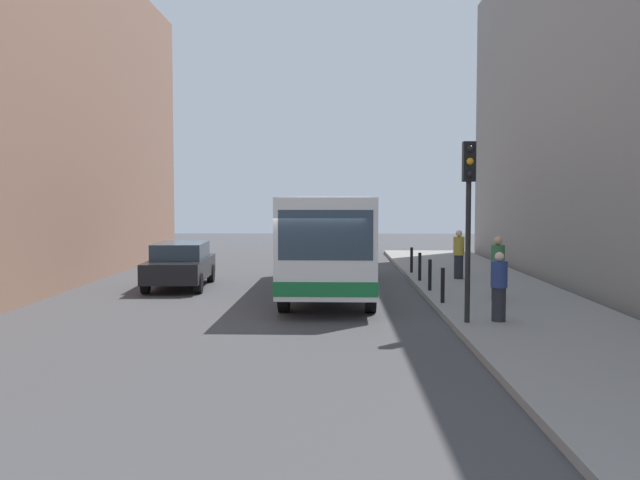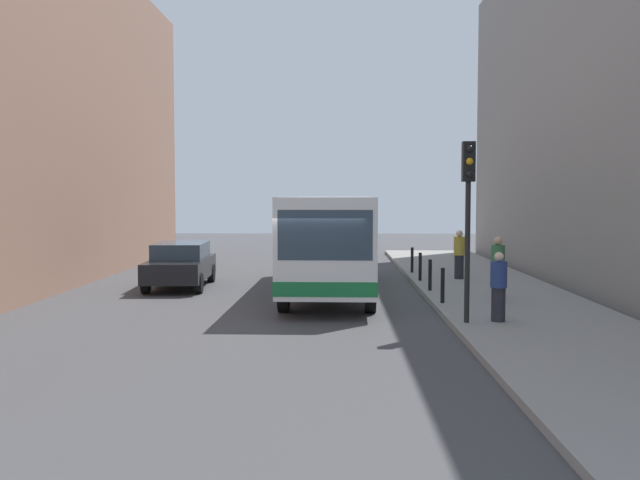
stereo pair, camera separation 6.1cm
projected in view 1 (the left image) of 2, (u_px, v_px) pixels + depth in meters
The scene contains 12 objects.
ground_plane at pixel (314, 315), 18.14m from camera, with size 80.00×80.00×0.00m, color #424244.
sidewalk at pixel (527, 313), 18.04m from camera, with size 4.40×40.00×0.15m, color gray.
bus at pixel (330, 237), 22.54m from camera, with size 2.71×11.06×3.00m.
car_beside_bus at pixel (180, 264), 23.67m from camera, with size 2.02×4.48×1.48m.
traffic_light at pixel (469, 197), 16.09m from camera, with size 0.28×0.33×4.10m.
bollard_near at pixel (443, 285), 19.25m from camera, with size 0.11×0.11×0.95m, color black.
bollard_mid at pixel (430, 275), 21.81m from camera, with size 0.11×0.11×0.95m, color black.
bollard_far at pixel (420, 267), 24.36m from camera, with size 0.11×0.11×0.95m, color black.
bollard_farthest at pixel (412, 260), 26.92m from camera, with size 0.11×0.11×0.95m, color black.
pedestrian_near_signal at pixel (499, 287), 16.38m from camera, with size 0.38×0.38×1.60m.
pedestrian_mid_sidewalk at pixel (498, 268), 19.80m from camera, with size 0.38×0.38×1.76m.
pedestrian_far_sidewalk at pixel (459, 255), 24.84m from camera, with size 0.38×0.38×1.70m.
Camera 1 is at (0.50, -17.98, 3.02)m, focal length 40.13 mm.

